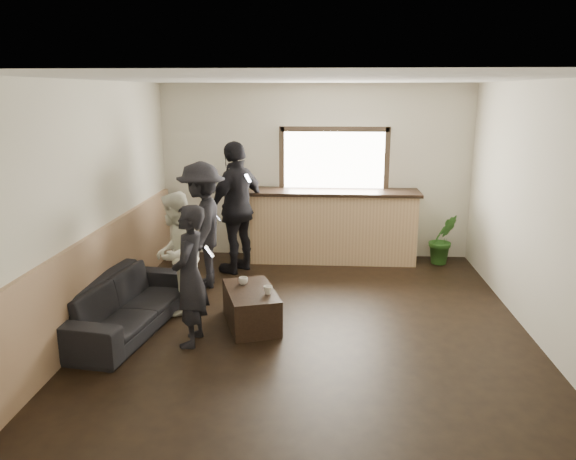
# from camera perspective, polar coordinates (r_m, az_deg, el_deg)

# --- Properties ---
(ground) EXTENTS (5.00, 6.00, 0.01)m
(ground) POSITION_cam_1_polar(r_m,az_deg,el_deg) (6.65, 2.14, -9.80)
(ground) COLOR black
(room_shell) EXTENTS (5.01, 6.01, 2.80)m
(room_shell) POSITION_cam_1_polar(r_m,az_deg,el_deg) (6.27, -4.49, 2.77)
(room_shell) COLOR silver
(room_shell) RESTS_ON ground
(bar_counter) EXTENTS (2.70, 0.68, 2.13)m
(bar_counter) POSITION_cam_1_polar(r_m,az_deg,el_deg) (9.02, 4.59, 0.86)
(bar_counter) COLOR tan
(bar_counter) RESTS_ON ground
(sofa) EXTENTS (1.10, 2.15, 0.60)m
(sofa) POSITION_cam_1_polar(r_m,az_deg,el_deg) (6.76, -16.16, -7.23)
(sofa) COLOR black
(sofa) RESTS_ON ground
(coffee_table) EXTENTS (0.81, 1.08, 0.43)m
(coffee_table) POSITION_cam_1_polar(r_m,az_deg,el_deg) (6.66, -3.77, -7.82)
(coffee_table) COLOR black
(coffee_table) RESTS_ON ground
(cup_a) EXTENTS (0.15, 0.15, 0.09)m
(cup_a) POSITION_cam_1_polar(r_m,az_deg,el_deg) (6.75, -4.58, -5.17)
(cup_a) COLOR silver
(cup_a) RESTS_ON coffee_table
(cup_b) EXTENTS (0.14, 0.14, 0.10)m
(cup_b) POSITION_cam_1_polar(r_m,az_deg,el_deg) (6.42, -2.08, -6.12)
(cup_b) COLOR silver
(cup_b) RESTS_ON coffee_table
(potted_plant) EXTENTS (0.52, 0.45, 0.80)m
(potted_plant) POSITION_cam_1_polar(r_m,az_deg,el_deg) (9.20, 15.45, -0.90)
(potted_plant) COLOR #2D6623
(potted_plant) RESTS_ON ground
(person_a) EXTENTS (0.46, 0.57, 1.54)m
(person_a) POSITION_cam_1_polar(r_m,az_deg,el_deg) (6.07, -9.95, -4.62)
(person_a) COLOR black
(person_a) RESTS_ON ground
(person_b) EXTENTS (0.61, 0.76, 1.51)m
(person_b) POSITION_cam_1_polar(r_m,az_deg,el_deg) (6.97, -11.34, -2.35)
(person_b) COLOR white
(person_b) RESTS_ON ground
(person_c) EXTENTS (0.79, 1.21, 1.75)m
(person_c) POSITION_cam_1_polar(r_m,az_deg,el_deg) (7.82, -8.71, 0.47)
(person_c) COLOR black
(person_c) RESTS_ON ground
(person_d) EXTENTS (1.03, 1.23, 1.97)m
(person_d) POSITION_cam_1_polar(r_m,az_deg,el_deg) (8.41, -5.17, 2.29)
(person_d) COLOR black
(person_d) RESTS_ON ground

